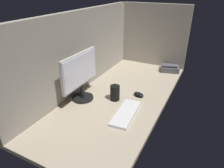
# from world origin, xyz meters

# --- Properties ---
(ground_plane) EXTENTS (1.80, 0.80, 0.03)m
(ground_plane) POSITION_xyz_m (0.00, 0.00, -0.01)
(ground_plane) COLOR tan
(cubicle_wall_back) EXTENTS (1.80, 0.05, 0.69)m
(cubicle_wall_back) POSITION_xyz_m (0.00, 0.38, 0.35)
(cubicle_wall_back) COLOR gray
(cubicle_wall_back) RESTS_ON ground_plane
(cubicle_wall_side) EXTENTS (0.05, 0.80, 0.69)m
(cubicle_wall_side) POSITION_xyz_m (0.88, 0.00, 0.35)
(cubicle_wall_side) COLOR gray
(cubicle_wall_side) RESTS_ON ground_plane
(monitor) EXTENTS (0.44, 0.18, 0.40)m
(monitor) POSITION_xyz_m (-0.21, 0.25, 0.22)
(monitor) COLOR black
(monitor) RESTS_ON ground_plane
(keyboard) EXTENTS (0.38, 0.16, 0.02)m
(keyboard) POSITION_xyz_m (-0.25, -0.18, 0.01)
(keyboard) COLOR silver
(keyboard) RESTS_ON ground_plane
(mouse) EXTENTS (0.08, 0.11, 0.03)m
(mouse) POSITION_xyz_m (0.05, -0.16, 0.02)
(mouse) COLOR black
(mouse) RESTS_ON ground_plane
(mug_black_travel) EXTENTS (0.08, 0.08, 0.13)m
(mug_black_travel) POSITION_xyz_m (-0.10, -0.01, 0.06)
(mug_black_travel) COLOR black
(mug_black_travel) RESTS_ON ground_plane
(desk_phone) EXTENTS (0.21, 0.23, 0.09)m
(desk_phone) POSITION_xyz_m (0.75, -0.27, 0.03)
(desk_phone) COLOR #4C4C51
(desk_phone) RESTS_ON ground_plane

